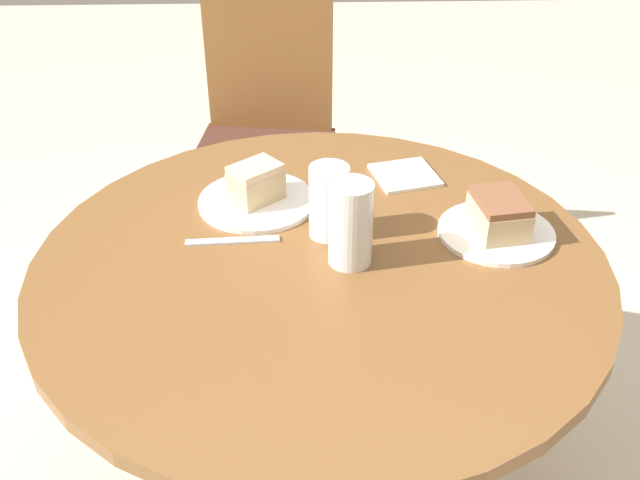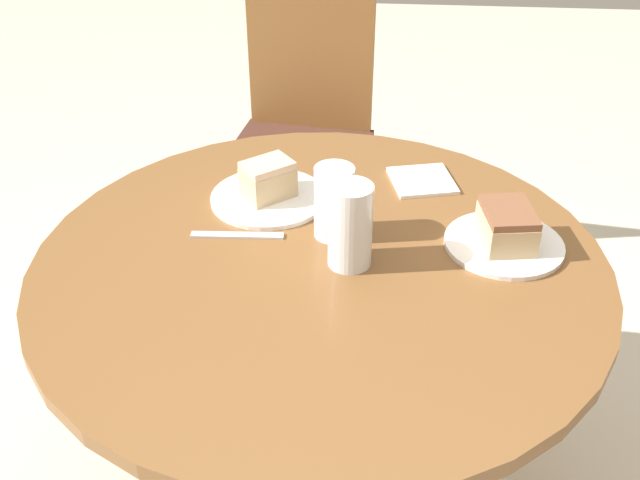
{
  "view_description": "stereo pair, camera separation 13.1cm",
  "coord_description": "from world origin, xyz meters",
  "px_view_note": "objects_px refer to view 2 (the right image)",
  "views": [
    {
      "loc": [
        -0.04,
        -1.12,
        1.49
      ],
      "look_at": [
        0.0,
        0.0,
        0.74
      ],
      "focal_mm": 42.0,
      "sensor_mm": 36.0,
      "label": 1
    },
    {
      "loc": [
        0.09,
        -1.12,
        1.49
      ],
      "look_at": [
        0.0,
        0.0,
        0.74
      ],
      "focal_mm": 42.0,
      "sensor_mm": 36.0,
      "label": 2
    }
  ],
  "objects_px": {
    "plate_far": "(504,244)",
    "plate_near": "(269,198)",
    "cake_slice_near": "(268,179)",
    "glass_lemonade": "(334,206)",
    "glass_water": "(350,229)",
    "chair": "(299,144)",
    "cake_slice_far": "(507,226)"
  },
  "relations": [
    {
      "from": "plate_near",
      "to": "cake_slice_far",
      "type": "relative_size",
      "value": 1.86
    },
    {
      "from": "plate_near",
      "to": "glass_lemonade",
      "type": "xyz_separation_m",
      "value": [
        0.14,
        -0.12,
        0.06
      ]
    },
    {
      "from": "plate_near",
      "to": "cake_slice_near",
      "type": "distance_m",
      "value": 0.04
    },
    {
      "from": "glass_water",
      "to": "glass_lemonade",
      "type": "bearing_deg",
      "value": 110.7
    },
    {
      "from": "plate_far",
      "to": "cake_slice_far",
      "type": "relative_size",
      "value": 1.73
    },
    {
      "from": "glass_water",
      "to": "plate_far",
      "type": "bearing_deg",
      "value": 14.97
    },
    {
      "from": "plate_far",
      "to": "glass_water",
      "type": "xyz_separation_m",
      "value": [
        -0.29,
        -0.08,
        0.07
      ]
    },
    {
      "from": "chair",
      "to": "plate_far",
      "type": "distance_m",
      "value": 1.01
    },
    {
      "from": "plate_near",
      "to": "cake_slice_far",
      "type": "height_order",
      "value": "cake_slice_far"
    },
    {
      "from": "plate_near",
      "to": "glass_water",
      "type": "height_order",
      "value": "glass_water"
    },
    {
      "from": "glass_lemonade",
      "to": "glass_water",
      "type": "bearing_deg",
      "value": -69.3
    },
    {
      "from": "chair",
      "to": "plate_far",
      "type": "relative_size",
      "value": 3.92
    },
    {
      "from": "cake_slice_near",
      "to": "glass_lemonade",
      "type": "distance_m",
      "value": 0.19
    },
    {
      "from": "plate_far",
      "to": "cake_slice_far",
      "type": "height_order",
      "value": "cake_slice_far"
    },
    {
      "from": "plate_far",
      "to": "glass_water",
      "type": "distance_m",
      "value": 0.3
    },
    {
      "from": "plate_near",
      "to": "glass_lemonade",
      "type": "bearing_deg",
      "value": -39.6
    },
    {
      "from": "cake_slice_far",
      "to": "glass_lemonade",
      "type": "relative_size",
      "value": 0.9
    },
    {
      "from": "cake_slice_near",
      "to": "glass_water",
      "type": "xyz_separation_m",
      "value": [
        0.18,
        -0.21,
        0.03
      ]
    },
    {
      "from": "plate_far",
      "to": "glass_water",
      "type": "height_order",
      "value": "glass_water"
    },
    {
      "from": "cake_slice_near",
      "to": "glass_water",
      "type": "bearing_deg",
      "value": -49.77
    },
    {
      "from": "plate_near",
      "to": "cake_slice_far",
      "type": "xyz_separation_m",
      "value": [
        0.46,
        -0.13,
        0.04
      ]
    },
    {
      "from": "plate_near",
      "to": "glass_lemonade",
      "type": "height_order",
      "value": "glass_lemonade"
    },
    {
      "from": "glass_lemonade",
      "to": "cake_slice_near",
      "type": "bearing_deg",
      "value": 140.4
    },
    {
      "from": "plate_near",
      "to": "plate_far",
      "type": "xyz_separation_m",
      "value": [
        0.46,
        -0.13,
        0.0
      ]
    },
    {
      "from": "cake_slice_far",
      "to": "plate_far",
      "type": "bearing_deg",
      "value": -143.13
    },
    {
      "from": "cake_slice_near",
      "to": "cake_slice_far",
      "type": "bearing_deg",
      "value": -15.95
    },
    {
      "from": "plate_far",
      "to": "plate_near",
      "type": "bearing_deg",
      "value": 164.05
    },
    {
      "from": "cake_slice_near",
      "to": "plate_near",
      "type": "bearing_deg",
      "value": 0.0
    },
    {
      "from": "plate_near",
      "to": "glass_lemonade",
      "type": "relative_size",
      "value": 1.67
    },
    {
      "from": "cake_slice_near",
      "to": "glass_lemonade",
      "type": "relative_size",
      "value": 0.85
    },
    {
      "from": "chair",
      "to": "cake_slice_near",
      "type": "distance_m",
      "value": 0.78
    },
    {
      "from": "plate_far",
      "to": "cake_slice_near",
      "type": "xyz_separation_m",
      "value": [
        -0.46,
        0.13,
        0.04
      ]
    }
  ]
}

